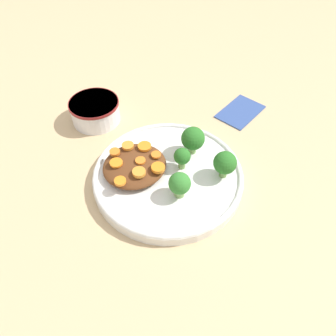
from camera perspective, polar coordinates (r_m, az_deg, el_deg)
The scene contains 18 objects.
ground_plane at distance 0.65m, azimuth 0.00°, elevation -2.13°, with size 4.00×4.00×0.00m, color tan.
plate at distance 0.63m, azimuth 0.00°, elevation -1.32°, with size 0.29×0.29×0.03m.
dip_bowl at distance 0.78m, azimuth -12.60°, elevation 9.83°, with size 0.11×0.11×0.05m.
stew_mound at distance 0.63m, azimuth -5.83°, elevation 0.41°, with size 0.12×0.12×0.02m, color #5B3319.
broccoli_floret_0 at distance 0.65m, azimuth 4.36°, elevation 5.07°, with size 0.05×0.05×0.06m.
broccoli_floret_1 at distance 0.61m, azimuth 9.88°, elevation 0.82°, with size 0.04×0.04×0.06m.
broccoli_floret_2 at distance 0.57m, azimuth 2.04°, elevation -2.83°, with size 0.04×0.04×0.05m.
broccoli_floret_3 at distance 0.62m, azimuth 2.31°, elevation 2.14°, with size 0.03×0.03×0.05m.
carrot_slice_0 at distance 0.62m, azimuth -9.01°, elevation 0.90°, with size 0.02×0.02×0.00m, color orange.
carrot_slice_1 at distance 0.63m, azimuth -2.11°, elevation 2.32°, with size 0.02×0.02×0.00m, color orange.
carrot_slice_2 at distance 0.60m, azimuth -1.64°, elevation -0.08°, with size 0.03×0.03×0.01m, color orange.
carrot_slice_3 at distance 0.60m, azimuth -5.07°, elevation -0.75°, with size 0.02×0.02×0.01m, color orange.
carrot_slice_4 at distance 0.59m, azimuth -8.34°, elevation -2.27°, with size 0.02×0.02×0.01m, color orange.
carrot_slice_5 at distance 0.62m, azimuth -4.83°, elevation 1.28°, with size 0.02×0.02×0.00m, color orange.
carrot_slice_6 at distance 0.64m, azimuth -9.26°, elevation 2.78°, with size 0.02×0.02×0.01m, color orange.
carrot_slice_7 at distance 0.65m, azimuth -7.01°, elevation 3.86°, with size 0.02×0.02×0.01m, color orange.
carrot_slice_8 at distance 0.64m, azimuth -4.11°, elevation 3.78°, with size 0.03×0.03×0.01m, color orange.
napkin at distance 0.81m, azimuth 12.49°, elevation 9.64°, with size 0.13×0.11×0.01m.
Camera 1 is at (-0.21, -0.35, 0.50)m, focal length 35.00 mm.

